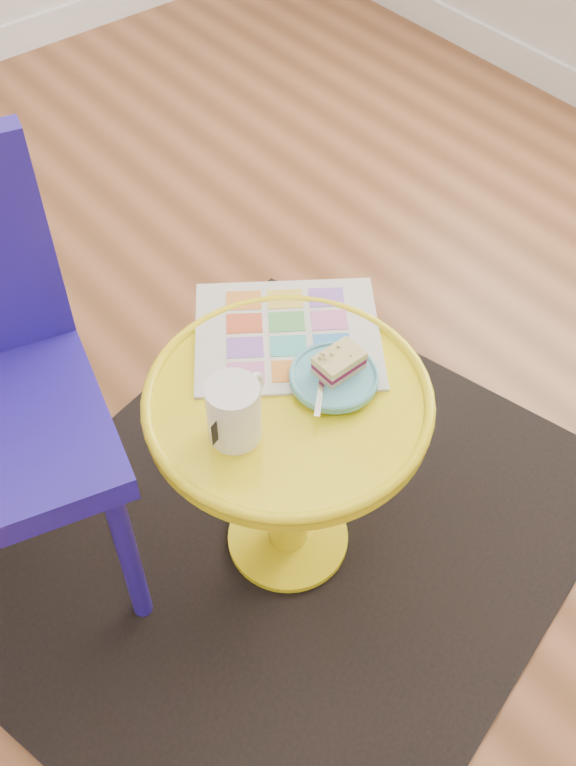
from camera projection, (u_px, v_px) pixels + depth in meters
floor at (175, 464)px, 2.02m from camera, size 4.00×4.00×0.00m
rug at (288, 539)px, 1.88m from camera, size 1.53×1.38×0.01m
side_table at (288, 445)px, 1.61m from camera, size 0.52×0.52×0.49m
newspaper at (288, 335)px, 1.61m from camera, size 0.45×0.44×0.01m
mug at (235, 409)px, 1.41m from camera, size 0.13×0.09×0.12m
plate at (334, 378)px, 1.52m from camera, size 0.16×0.16×0.02m
cake_slice at (339, 362)px, 1.51m from camera, size 0.09×0.06×0.04m
fork at (322, 383)px, 1.50m from camera, size 0.11×0.11×0.00m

